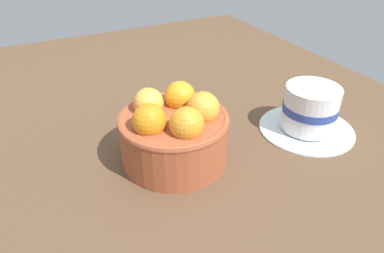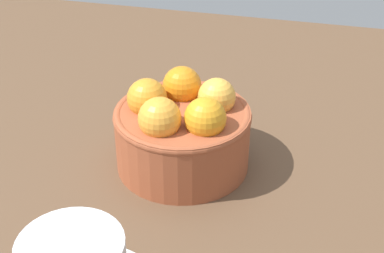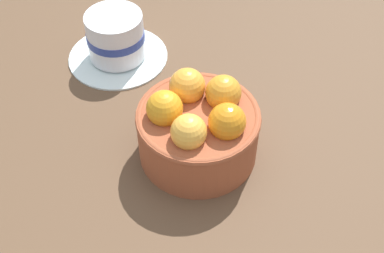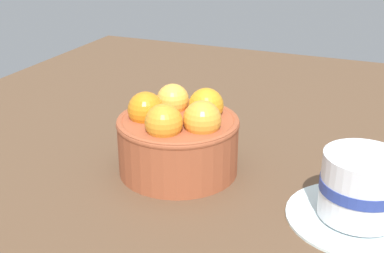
% 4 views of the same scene
% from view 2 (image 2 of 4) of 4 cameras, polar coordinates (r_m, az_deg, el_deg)
% --- Properties ---
extents(ground_plane, '(1.21, 0.93, 0.04)m').
position_cam_2_polar(ground_plane, '(0.63, -0.93, -5.24)').
color(ground_plane, brown).
extents(terracotta_bowl, '(0.15, 0.15, 0.10)m').
position_cam_2_polar(terracotta_bowl, '(0.60, -1.01, -0.29)').
color(terracotta_bowl, '#9E4C2D').
rests_on(terracotta_bowl, ground_plane).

